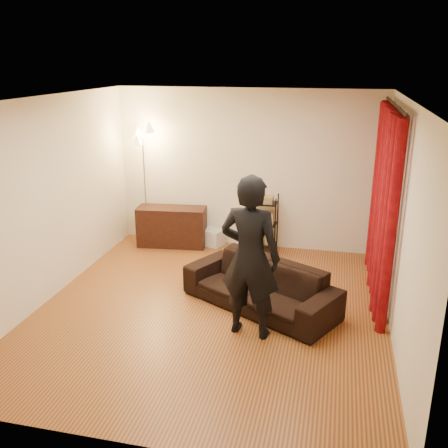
% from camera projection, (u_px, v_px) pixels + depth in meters
% --- Properties ---
extents(floor, '(5.00, 5.00, 0.00)m').
position_uv_depth(floor, '(211.00, 309.00, 6.57)').
color(floor, '#935C23').
rests_on(floor, ground).
extents(ceiling, '(5.00, 5.00, 0.00)m').
position_uv_depth(ceiling, '(210.00, 99.00, 5.72)').
color(ceiling, white).
rests_on(ceiling, ground).
extents(wall_back, '(5.00, 0.00, 5.00)m').
position_uv_depth(wall_back, '(248.00, 170.00, 8.46)').
color(wall_back, beige).
rests_on(wall_back, ground).
extents(wall_front, '(5.00, 0.00, 5.00)m').
position_uv_depth(wall_front, '(129.00, 304.00, 3.84)').
color(wall_front, beige).
rests_on(wall_front, ground).
extents(wall_left, '(0.00, 5.00, 5.00)m').
position_uv_depth(wall_left, '(47.00, 201.00, 6.63)').
color(wall_left, beige).
rests_on(wall_left, ground).
extents(wall_right, '(0.00, 5.00, 5.00)m').
position_uv_depth(wall_right, '(402.00, 225.00, 5.67)').
color(wall_right, beige).
rests_on(wall_right, ground).
extents(curtain_rod, '(0.04, 2.65, 0.04)m').
position_uv_depth(curtain_rod, '(395.00, 105.00, 6.34)').
color(curtain_rod, black).
rests_on(curtain_rod, wall_right).
extents(curtain, '(0.22, 2.65, 2.55)m').
position_uv_depth(curtain, '(383.00, 204.00, 6.75)').
color(curtain, maroon).
rests_on(curtain, ground).
extents(sofa, '(2.23, 1.71, 0.61)m').
position_uv_depth(sofa, '(260.00, 286.00, 6.56)').
color(sofa, black).
rests_on(sofa, ground).
extents(person, '(0.78, 0.57, 1.95)m').
position_uv_depth(person, '(250.00, 257.00, 5.72)').
color(person, black).
rests_on(person, ground).
extents(media_cabinet, '(1.22, 0.57, 0.69)m').
position_uv_depth(media_cabinet, '(172.00, 227.00, 8.74)').
color(media_cabinet, black).
rests_on(media_cabinet, ground).
extents(storage_boxes, '(0.44, 0.39, 0.30)m').
position_uv_depth(storage_boxes, '(212.00, 237.00, 8.79)').
color(storage_boxes, silver).
rests_on(storage_boxes, ground).
extents(wire_shelf, '(0.46, 0.32, 0.99)m').
position_uv_depth(wire_shelf, '(263.00, 224.00, 8.41)').
color(wire_shelf, black).
rests_on(wire_shelf, ground).
extents(floor_lamp, '(0.39, 0.39, 2.08)m').
position_uv_depth(floor_lamp, '(145.00, 187.00, 8.62)').
color(floor_lamp, silver).
rests_on(floor_lamp, ground).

